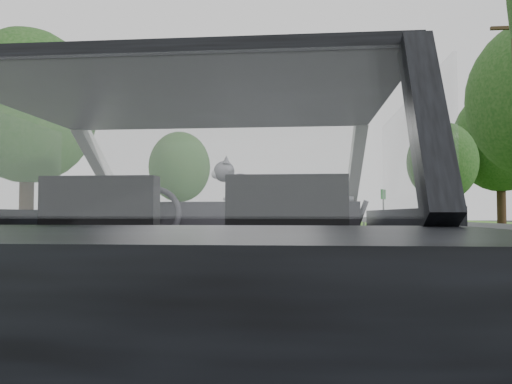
% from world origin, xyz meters
% --- Properties ---
extents(subject_car, '(1.80, 4.00, 1.45)m').
position_xyz_m(subject_car, '(0.00, 0.00, 0.72)').
color(subject_car, black).
rests_on(subject_car, ground).
extents(dashboard, '(1.58, 0.45, 0.30)m').
position_xyz_m(dashboard, '(0.00, 0.62, 0.85)').
color(dashboard, black).
rests_on(dashboard, subject_car).
extents(driver_seat, '(0.50, 0.72, 0.42)m').
position_xyz_m(driver_seat, '(-0.40, -0.29, 0.88)').
color(driver_seat, black).
rests_on(driver_seat, subject_car).
extents(passenger_seat, '(0.50, 0.72, 0.42)m').
position_xyz_m(passenger_seat, '(0.40, -0.29, 0.88)').
color(passenger_seat, black).
rests_on(passenger_seat, subject_car).
extents(steering_wheel, '(0.36, 0.36, 0.04)m').
position_xyz_m(steering_wheel, '(-0.40, 0.33, 0.92)').
color(steering_wheel, black).
rests_on(steering_wheel, dashboard).
extents(cat, '(0.65, 0.29, 0.28)m').
position_xyz_m(cat, '(0.27, 0.59, 1.09)').
color(cat, slate).
rests_on(cat, dashboard).
extents(guardrail, '(0.05, 90.00, 0.32)m').
position_xyz_m(guardrail, '(4.30, 10.00, 0.58)').
color(guardrail, gray).
rests_on(guardrail, ground).
extents(other_car, '(2.48, 4.84, 1.52)m').
position_xyz_m(other_car, '(-0.64, 16.97, 0.76)').
color(other_car, '#9FA7B4').
rests_on(other_car, ground).
extents(highway_sign, '(0.46, 0.87, 2.29)m').
position_xyz_m(highway_sign, '(5.01, 25.96, 1.15)').
color(highway_sign, '#11591B').
rests_on(highway_sign, ground).
extents(tree_2, '(4.42, 4.42, 6.10)m').
position_xyz_m(tree_2, '(8.64, 27.39, 3.05)').
color(tree_2, '#143B11').
rests_on(tree_2, ground).
extents(tree_3, '(6.17, 6.17, 8.53)m').
position_xyz_m(tree_3, '(12.81, 29.70, 4.27)').
color(tree_3, '#143B11').
rests_on(tree_3, ground).
extents(tree_5, '(5.43, 5.43, 7.67)m').
position_xyz_m(tree_5, '(-9.78, 15.26, 3.84)').
color(tree_5, '#143B11').
rests_on(tree_5, ground).
extents(tree_6, '(4.35, 4.35, 6.44)m').
position_xyz_m(tree_6, '(-7.98, 31.38, 3.22)').
color(tree_6, '#143B11').
rests_on(tree_6, ground).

